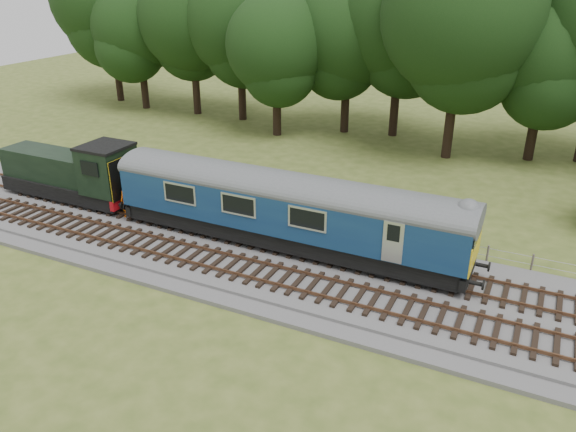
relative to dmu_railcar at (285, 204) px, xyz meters
The scene contains 9 objects.
ground 3.04m from the dmu_railcar, 116.30° to the right, with size 120.00×120.00×0.00m, color #45551F.
ballast 2.89m from the dmu_railcar, 116.30° to the right, with size 70.00×7.00×0.35m, color #4C4C4F.
track_north 2.30m from the dmu_railcar, behind, with size 67.20×2.40×0.21m.
track_south 3.78m from the dmu_railcar, 102.99° to the right, with size 67.20×2.40×0.21m.
fence 4.11m from the dmu_railcar, 102.58° to the left, with size 64.00×0.12×1.00m, color #6B6054, non-canonical shape.
tree_line 20.78m from the dmu_railcar, 91.92° to the left, with size 70.00×8.00×18.00m, color black, non-canonical shape.
dmu_railcar is the anchor object (origin of this frame).
shunter_loco 13.94m from the dmu_railcar, behind, with size 8.92×2.60×3.38m.
worker 9.54m from the dmu_railcar, behind, with size 0.71×0.46×1.94m, color orange.
Camera 1 is at (11.74, -21.10, 13.33)m, focal length 35.00 mm.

